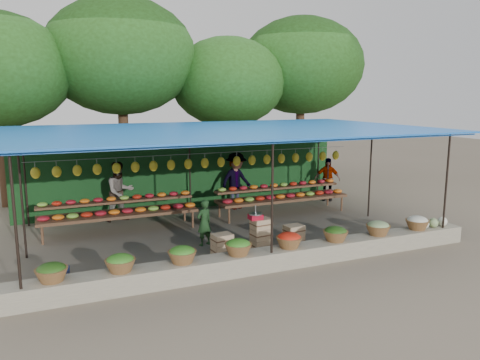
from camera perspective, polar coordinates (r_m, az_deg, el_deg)
name	(u,v)px	position (r m, az deg, el deg)	size (l,w,h in m)	color
ground	(223,234)	(12.64, -2.14, -6.58)	(60.00, 60.00, 0.00)	#675C4C
stone_curb	(268,259)	(10.18, 3.46, -9.63)	(10.60, 0.55, 0.40)	slate
stall_canopy	(221,134)	(12.20, -2.35, 5.62)	(10.80, 6.60, 2.82)	black
produce_baskets	(264,244)	(10.02, 2.97, -7.76)	(8.98, 0.58, 0.34)	brown
netting_backdrop	(188,171)	(15.27, -6.40, 1.12)	(10.60, 0.06, 2.50)	#18441D
tree_row	(176,67)	(18.07, -7.81, 13.48)	(16.51, 5.50, 7.12)	#342213
fruit_table_left	(119,210)	(13.15, -14.53, -3.51)	(4.21, 0.95, 0.93)	#543721
fruit_table_right	(282,195)	(14.69, 5.12, -1.78)	(4.21, 0.95, 0.93)	#543721
crate_counter	(260,237)	(11.30, 2.46, -7.00)	(2.39, 0.39, 0.77)	tan
weighing_scale	(255,216)	(11.10, 1.90, -4.41)	(0.32, 0.32, 0.34)	red
vendor_seated	(204,223)	(11.59, -4.38, -5.20)	(0.42, 0.28, 1.15)	#1B3B1A
customer_left	(120,192)	(14.12, -14.43, -1.39)	(0.86, 0.67, 1.77)	slate
customer_mid	(236,181)	(15.20, -0.48, -0.10)	(1.20, 0.69, 1.85)	slate
customer_right	(327,179)	(16.73, 10.59, 0.10)	(0.89, 0.37, 1.51)	slate
blue_crate_front	(55,277)	(10.05, -21.61, -10.93)	(0.51, 0.37, 0.31)	navy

